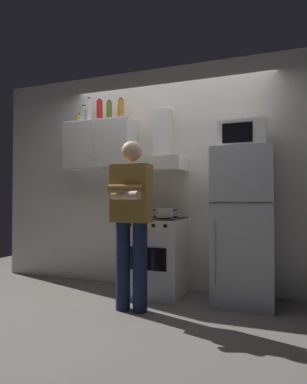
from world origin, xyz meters
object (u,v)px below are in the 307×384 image
(bottle_olive_oil, at_px, (109,111))
(bottle_vodka_clear, at_px, (89,110))
(microwave, at_px, (243,136))
(bottle_liquor_amber, at_px, (121,110))
(bottle_soda_red, at_px, (100,111))
(bottle_canister_steel, at_px, (84,115))
(bottle_spice_jar, at_px, (79,119))
(person_standing, at_px, (131,217))
(range_hood, at_px, (160,155))
(stove_oven, at_px, (157,256))
(refrigerator, at_px, (243,226))
(upper_cabinet, at_px, (100,146))
(cooking_pot, at_px, (164,213))

(bottle_olive_oil, bearing_deg, bottle_vodka_clear, -175.01)
(microwave, bearing_deg, bottle_liquor_amber, 175.18)
(bottle_soda_red, distance_m, bottle_vodka_clear, 0.15)
(bottle_canister_steel, bearing_deg, bottle_spice_jar, 156.41)
(microwave, relative_size, person_standing, 0.29)
(range_hood, height_order, bottle_liquor_amber, bottle_liquor_amber)
(bottle_vodka_clear, bearing_deg, bottle_liquor_amber, 6.58)
(stove_oven, bearing_deg, refrigerator, 0.04)
(upper_cabinet, relative_size, cooking_pot, 3.08)
(bottle_spice_jar, bearing_deg, stove_oven, -8.03)
(person_standing, relative_size, bottle_vodka_clear, 5.23)
(stove_oven, xyz_separation_m, microwave, (0.95, 0.02, 1.31))
(refrigerator, relative_size, bottle_vodka_clear, 5.10)
(stove_oven, height_order, microwave, microwave)
(bottle_canister_steel, xyz_separation_m, bottle_soda_red, (0.24, -0.02, 0.02))
(bottle_spice_jar, bearing_deg, cooking_pot, -12.46)
(person_standing, bearing_deg, upper_cabinet, 135.74)
(stove_oven, relative_size, bottle_canister_steel, 3.74)
(bottle_soda_red, xyz_separation_m, bottle_olive_oil, (0.13, 0.02, -0.01))
(upper_cabinet, bearing_deg, bottle_soda_red, -84.26)
(stove_oven, height_order, bottle_soda_red, bottle_soda_red)
(stove_oven, height_order, refrigerator, refrigerator)
(upper_cabinet, xyz_separation_m, bottle_soda_red, (0.00, -0.02, 0.43))
(bottle_soda_red, bearing_deg, upper_cabinet, 95.74)
(refrigerator, xyz_separation_m, bottle_soda_red, (-1.75, 0.10, 1.38))
(bottle_soda_red, height_order, bottle_olive_oil, bottle_soda_red)
(person_standing, bearing_deg, bottle_liquor_amber, 122.34)
(bottle_canister_steel, height_order, bottle_olive_oil, bottle_olive_oil)
(range_hood, distance_m, refrigerator, 1.25)
(person_standing, relative_size, bottle_canister_steel, 7.01)
(refrigerator, height_order, bottle_canister_steel, bottle_canister_steel)
(range_hood, xyz_separation_m, person_standing, (-0.05, -0.73, -0.70))
(upper_cabinet, xyz_separation_m, bottle_canister_steel, (-0.24, -0.01, 0.41))
(upper_cabinet, xyz_separation_m, refrigerator, (1.75, -0.12, -0.95))
(bottle_soda_red, bearing_deg, bottle_spice_jar, 169.94)
(person_standing, relative_size, bottle_spice_jar, 11.18)
(microwave, distance_m, bottle_spice_jar, 2.12)
(bottle_canister_steel, bearing_deg, refrigerator, -3.42)
(person_standing, height_order, bottle_soda_red, bottle_soda_red)
(range_hood, xyz_separation_m, bottle_soda_red, (-0.80, -0.03, 0.59))
(upper_cabinet, xyz_separation_m, microwave, (1.75, -0.11, -0.01))
(microwave, relative_size, bottle_vodka_clear, 1.53)
(range_hood, relative_size, bottle_canister_steel, 3.21)
(bottle_canister_steel, bearing_deg, bottle_soda_red, -4.58)
(bottle_olive_oil, distance_m, bottle_vodka_clear, 0.27)
(refrigerator, distance_m, cooking_pot, 0.84)
(bottle_canister_steel, distance_m, bottle_soda_red, 0.24)
(upper_cabinet, relative_size, bottle_olive_oil, 3.46)
(upper_cabinet, bearing_deg, bottle_vodka_clear, -168.03)
(upper_cabinet, relative_size, microwave, 1.88)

